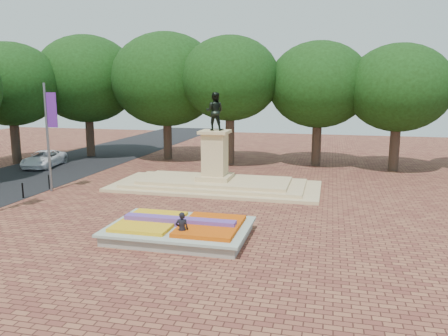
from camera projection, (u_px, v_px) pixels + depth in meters
The scene contains 6 objects.
ground at pixel (174, 222), 21.99m from camera, with size 90.00×90.00×0.00m, color brown.
flower_bed at pixel (180, 229), 19.77m from camera, with size 6.30×4.30×0.91m.
monument at pixel (215, 175), 29.48m from camera, with size 14.00×6.00×6.40m.
tree_row_back at pixel (271, 88), 37.43m from camera, with size 44.80×8.80×10.43m.
van at pixel (44, 159), 37.30m from camera, with size 2.29×4.97×1.38m, color white.
pedestrian at pixel (182, 230), 18.49m from camera, with size 0.56×0.37×1.54m, color black.
Camera 1 is at (7.47, -19.93, 6.69)m, focal length 35.00 mm.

